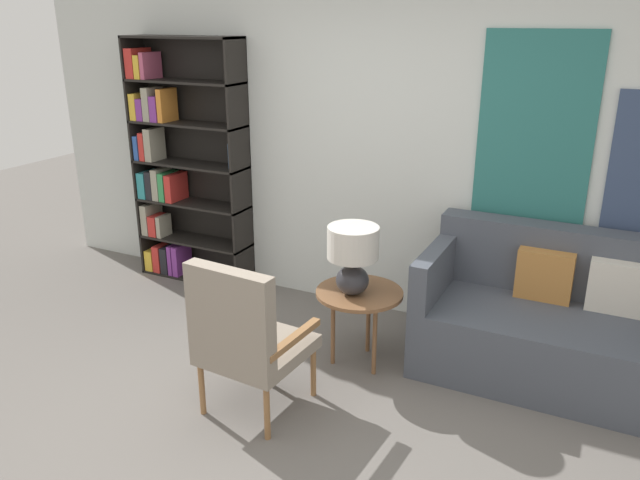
{
  "coord_description": "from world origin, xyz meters",
  "views": [
    {
      "loc": [
        1.71,
        -2.4,
        2.26
      ],
      "look_at": [
        0.02,
        1.0,
        0.9
      ],
      "focal_mm": 35.0,
      "sensor_mm": 36.0,
      "label": 1
    }
  ],
  "objects_px": {
    "table_lamp": "(353,253)",
    "side_table": "(359,298)",
    "armchair": "(244,334)",
    "couch": "(572,329)",
    "bookshelf": "(176,168)"
  },
  "relations": [
    {
      "from": "side_table",
      "to": "table_lamp",
      "type": "height_order",
      "value": "table_lamp"
    },
    {
      "from": "armchair",
      "to": "table_lamp",
      "type": "distance_m",
      "value": 0.9
    },
    {
      "from": "bookshelf",
      "to": "couch",
      "type": "bearing_deg",
      "value": -4.72
    },
    {
      "from": "armchair",
      "to": "side_table",
      "type": "xyz_separation_m",
      "value": [
        0.36,
        0.85,
        -0.06
      ]
    },
    {
      "from": "bookshelf",
      "to": "couch",
      "type": "xyz_separation_m",
      "value": [
        3.39,
        -0.28,
        -0.66
      ]
    },
    {
      "from": "couch",
      "to": "table_lamp",
      "type": "bearing_deg",
      "value": -158.87
    },
    {
      "from": "bookshelf",
      "to": "table_lamp",
      "type": "height_order",
      "value": "bookshelf"
    },
    {
      "from": "couch",
      "to": "bookshelf",
      "type": "bearing_deg",
      "value": 175.28
    },
    {
      "from": "bookshelf",
      "to": "side_table",
      "type": "bearing_deg",
      "value": -19.63
    },
    {
      "from": "couch",
      "to": "armchair",
      "type": "bearing_deg",
      "value": -141.97
    },
    {
      "from": "bookshelf",
      "to": "armchair",
      "type": "distance_m",
      "value": 2.38
    },
    {
      "from": "table_lamp",
      "to": "couch",
      "type": "bearing_deg",
      "value": 21.13
    },
    {
      "from": "bookshelf",
      "to": "table_lamp",
      "type": "distance_m",
      "value": 2.2
    },
    {
      "from": "armchair",
      "to": "table_lamp",
      "type": "relative_size",
      "value": 2.12
    },
    {
      "from": "table_lamp",
      "to": "side_table",
      "type": "bearing_deg",
      "value": 64.74
    }
  ]
}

